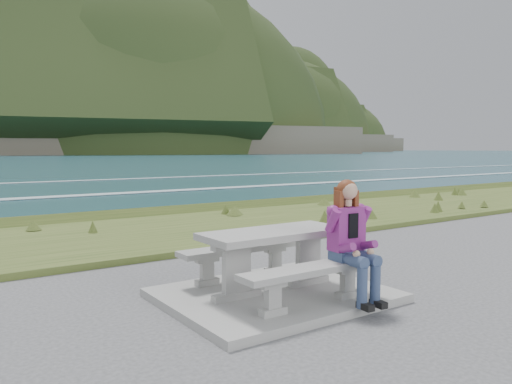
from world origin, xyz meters
The scene contains 8 objects.
concrete_slab centered at (0.00, 0.00, 0.05)m, with size 2.60×2.10×0.10m, color #9A9A95.
picnic_table centered at (0.00, 0.00, 0.68)m, with size 1.80×0.75×0.75m.
bench_landward centered at (0.00, -0.70, 0.45)m, with size 1.80×0.35×0.45m.
bench_seaward centered at (0.00, 0.70, 0.45)m, with size 1.80×0.35×0.45m.
grass_verge centered at (0.00, 5.00, 0.00)m, with size 160.00×4.50×0.22m, color #32481B.
shore_drop centered at (0.00, 7.90, 0.00)m, with size 160.00×0.80×2.20m, color brown.
headland_range centered at (190.19, 398.16, 9.96)m, with size 729.83×363.95×227.67m.
seated_woman centered at (0.51, -0.83, 0.61)m, with size 0.44×0.70×1.38m.
Camera 1 is at (-3.56, -4.76, 1.83)m, focal length 35.00 mm.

